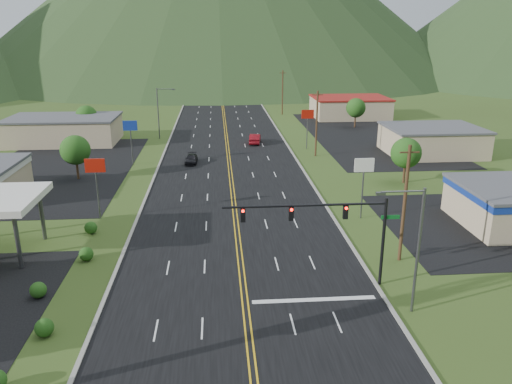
{
  "coord_description": "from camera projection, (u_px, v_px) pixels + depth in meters",
  "views": [
    {
      "loc": [
        -1.73,
        -19.48,
        18.64
      ],
      "look_at": [
        1.73,
        23.82,
        4.5
      ],
      "focal_mm": 35.0,
      "sensor_mm": 36.0,
      "label": 1
    }
  ],
  "objects": [
    {
      "name": "streetlight_west",
      "position": [
        160.0,
        110.0,
        88.23
      ],
      "size": [
        3.28,
        0.25,
        9.0
      ],
      "color": "#59595E",
      "rests_on": "ground"
    },
    {
      "name": "car_dark_mid",
      "position": [
        191.0,
        159.0,
        72.98
      ],
      "size": [
        1.86,
        4.27,
        1.22
      ],
      "primitive_type": "imported",
      "rotation": [
        0.0,
        0.0,
        -0.04
      ],
      "color": "black",
      "rests_on": "ground"
    },
    {
      "name": "tree_east_b",
      "position": [
        356.0,
        108.0,
        99.07
      ],
      "size": [
        3.84,
        3.84,
        5.82
      ],
      "color": "#382314",
      "rests_on": "ground"
    },
    {
      "name": "utility_pole_c",
      "position": [
        282.0,
        92.0,
        113.85
      ],
      "size": [
        1.6,
        0.28,
        10.0
      ],
      "color": "#382314",
      "rests_on": "ground"
    },
    {
      "name": "tree_west_a",
      "position": [
        75.0,
        150.0,
        64.3
      ],
      "size": [
        3.84,
        3.84,
        5.82
      ],
      "color": "#382314",
      "rests_on": "ground"
    },
    {
      "name": "car_red_far",
      "position": [
        255.0,
        139.0,
        85.73
      ],
      "size": [
        2.42,
        5.19,
        1.65
      ],
      "primitive_type": "imported",
      "rotation": [
        0.0,
        0.0,
        3.0
      ],
      "color": "maroon",
      "rests_on": "ground"
    },
    {
      "name": "streetlight_east",
      "position": [
        414.0,
        243.0,
        33.09
      ],
      "size": [
        3.28,
        0.25,
        9.0
      ],
      "color": "#59595E",
      "rests_on": "ground"
    },
    {
      "name": "pole_sign_west_a",
      "position": [
        96.0,
        172.0,
        50.18
      ],
      "size": [
        2.0,
        0.18,
        6.4
      ],
      "color": "#59595E",
      "rests_on": "ground"
    },
    {
      "name": "tree_east_a",
      "position": [
        406.0,
        153.0,
        62.74
      ],
      "size": [
        3.84,
        3.84,
        5.82
      ],
      "color": "#382314",
      "rests_on": "ground"
    },
    {
      "name": "pole_sign_east_a",
      "position": [
        364.0,
        171.0,
        50.33
      ],
      "size": [
        2.0,
        0.18,
        6.4
      ],
      "color": "#59595E",
      "rests_on": "ground"
    },
    {
      "name": "pole_sign_west_b",
      "position": [
        130.0,
        130.0,
        71.03
      ],
      "size": [
        2.0,
        0.18,
        6.4
      ],
      "color": "#59595E",
      "rests_on": "ground"
    },
    {
      "name": "building_west_far",
      "position": [
        64.0,
        130.0,
        86.0
      ],
      "size": [
        18.4,
        11.4,
        4.5
      ],
      "color": "tan",
      "rests_on": "ground"
    },
    {
      "name": "tree_west_b",
      "position": [
        86.0,
        116.0,
        89.51
      ],
      "size": [
        3.84,
        3.84,
        5.82
      ],
      "color": "#382314",
      "rests_on": "ground"
    },
    {
      "name": "utility_pole_b",
      "position": [
        317.0,
        123.0,
        75.93
      ],
      "size": [
        1.6,
        0.28,
        10.0
      ],
      "color": "#382314",
      "rests_on": "ground"
    },
    {
      "name": "pole_sign_east_b",
      "position": [
        308.0,
        118.0,
        80.66
      ],
      "size": [
        2.0,
        0.18,
        6.4
      ],
      "color": "#59595E",
      "rests_on": "ground"
    },
    {
      "name": "traffic_signal",
      "position": [
        331.0,
        221.0,
        36.47
      ],
      "size": [
        13.1,
        0.43,
        7.0
      ],
      "color": "black",
      "rests_on": "ground"
    },
    {
      "name": "building_east_far",
      "position": [
        350.0,
        107.0,
        111.1
      ],
      "size": [
        16.4,
        12.4,
        4.5
      ],
      "color": "tan",
      "rests_on": "ground"
    },
    {
      "name": "utility_pole_a",
      "position": [
        405.0,
        203.0,
        40.86
      ],
      "size": [
        1.6,
        0.28,
        10.0
      ],
      "color": "#382314",
      "rests_on": "ground"
    },
    {
      "name": "building_east_mid",
      "position": [
        432.0,
        140.0,
        78.26
      ],
      "size": [
        14.4,
        11.4,
        4.3
      ],
      "color": "tan",
      "rests_on": "ground"
    },
    {
      "name": "utility_pole_d",
      "position": [
        265.0,
        77.0,
        151.76
      ],
      "size": [
        1.6,
        0.28,
        10.0
      ],
      "color": "#382314",
      "rests_on": "ground"
    }
  ]
}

